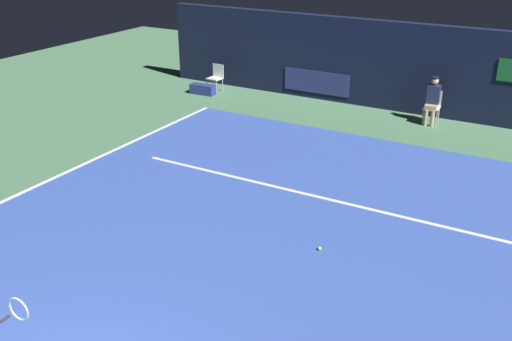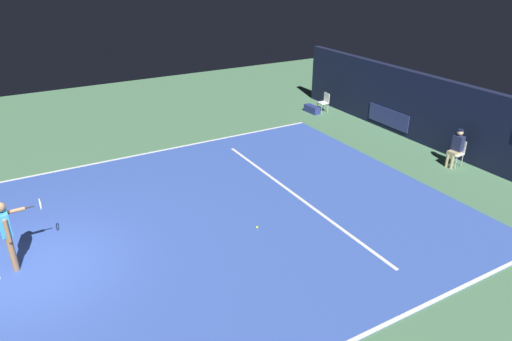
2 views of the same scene
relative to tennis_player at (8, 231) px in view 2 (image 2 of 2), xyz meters
The scene contains 11 objects.
ground_plane 5.55m from the tennis_player, 87.44° to the left, with size 32.72×32.72×0.00m, color #4C7A56.
court_surface 5.55m from the tennis_player, 87.44° to the left, with size 10.81×12.27×0.01m, color #3856B2.
line_sideline_left 7.88m from the tennis_player, 44.29° to the left, with size 0.10×12.27×0.01m, color white.
line_sideline_right 7.54m from the tennis_player, 133.10° to the left, with size 0.10×12.27×0.01m, color white.
line_service 7.67m from the tennis_player, 88.16° to the left, with size 8.43×0.10×0.01m, color white.
back_wall 14.31m from the tennis_player, 89.03° to the left, with size 16.46×0.33×2.60m.
tennis_player is the anchor object (origin of this frame).
line_judge_on_chair 13.60m from the tennis_player, 85.12° to the left, with size 0.47×0.55×1.32m.
courtside_chair_near 14.60m from the tennis_player, 113.84° to the left, with size 0.47×0.44×0.88m.
tennis_ball 5.90m from the tennis_player, 77.03° to the left, with size 0.07×0.07×0.07m, color #CCE033.
equipment_bag 14.20m from the tennis_player, 115.37° to the left, with size 0.84×0.32×0.32m, color navy.
Camera 2 is at (10.04, 0.21, 6.57)m, focal length 32.13 mm.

